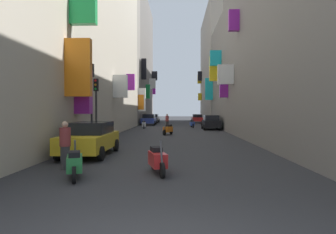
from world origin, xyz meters
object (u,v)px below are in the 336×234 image
at_px(scooter_orange, 168,129).
at_px(traffic_light_far_corner, 96,99).
at_px(parked_car_grey, 153,118).
at_px(parked_car_yellow, 90,138).
at_px(parked_car_black, 211,122).
at_px(parked_car_blue, 149,119).
at_px(scooter_green, 75,163).
at_px(scooter_red, 157,159).
at_px(pedestrian_crossing, 65,146).
at_px(scooter_blue, 192,124).
at_px(parked_car_red, 197,118).
at_px(traffic_light_near_corner, 91,91).
at_px(scooter_white, 144,124).
at_px(pedestrian_near_left, 167,121).

bearing_deg(scooter_orange, traffic_light_far_corner, -119.97).
distance_m(parked_car_grey, traffic_light_far_corner, 30.91).
relative_size(parked_car_yellow, parked_car_black, 1.04).
height_order(parked_car_grey, parked_car_blue, parked_car_blue).
distance_m(scooter_green, scooter_red, 2.60).
bearing_deg(parked_car_grey, pedestrian_crossing, -89.75).
distance_m(parked_car_yellow, parked_car_grey, 35.42).
bearing_deg(parked_car_yellow, traffic_light_far_corner, 101.97).
height_order(parked_car_blue, traffic_light_far_corner, traffic_light_far_corner).
distance_m(scooter_blue, scooter_red, 26.41).
distance_m(parked_car_red, parked_car_grey, 7.16).
bearing_deg(pedestrian_crossing, scooter_red, -8.91).
bearing_deg(scooter_red, traffic_light_near_corner, 120.09).
height_order(scooter_orange, scooter_white, same).
relative_size(scooter_orange, traffic_light_near_corner, 0.37).
bearing_deg(scooter_blue, parked_car_blue, 132.86).
xyz_separation_m(scooter_orange, pedestrian_crossing, (-3.05, -15.16, 0.38)).
xyz_separation_m(scooter_green, pedestrian_near_left, (1.82, 26.09, 0.35)).
relative_size(scooter_red, pedestrian_near_left, 1.13).
bearing_deg(traffic_light_far_corner, parked_car_grey, 88.30).
bearing_deg(parked_car_blue, parked_car_red, 45.34).
height_order(parked_car_red, scooter_white, parked_car_red).
height_order(pedestrian_near_left, traffic_light_far_corner, traffic_light_far_corner).
bearing_deg(parked_car_black, pedestrian_near_left, 153.86).
distance_m(parked_car_black, scooter_orange, 8.44).
distance_m(scooter_red, pedestrian_crossing, 3.32).
xyz_separation_m(parked_car_red, scooter_orange, (-3.92, -24.18, -0.29)).
xyz_separation_m(parked_car_grey, scooter_orange, (3.22, -23.65, -0.30)).
bearing_deg(pedestrian_near_left, scooter_blue, 19.86).
height_order(parked_car_yellow, pedestrian_near_left, pedestrian_near_left).
distance_m(parked_car_blue, traffic_light_far_corner, 24.16).
distance_m(scooter_white, pedestrian_near_left, 2.73).
bearing_deg(traffic_light_near_corner, scooter_white, 86.41).
bearing_deg(parked_car_black, parked_car_blue, 128.37).
bearing_deg(parked_car_black, scooter_green, -105.59).
relative_size(parked_car_black, scooter_red, 2.33).
distance_m(parked_car_black, scooter_red, 23.26).
distance_m(parked_car_grey, parked_car_black, 18.11).
bearing_deg(parked_car_yellow, scooter_white, 89.72).
height_order(parked_car_yellow, scooter_green, parked_car_yellow).
bearing_deg(scooter_orange, scooter_green, -97.75).
bearing_deg(traffic_light_near_corner, parked_car_blue, 88.06).
bearing_deg(scooter_orange, scooter_red, -89.24).
height_order(parked_car_black, traffic_light_far_corner, traffic_light_far_corner).
xyz_separation_m(parked_car_yellow, parked_car_grey, (-0.06, 35.42, -0.04)).
distance_m(parked_car_yellow, scooter_orange, 12.20).
xyz_separation_m(scooter_green, pedestrian_crossing, (-0.81, 1.36, 0.38)).
bearing_deg(pedestrian_crossing, scooter_blue, 77.82).
relative_size(scooter_green, traffic_light_far_corner, 0.44).
xyz_separation_m(scooter_white, traffic_light_near_corner, (-1.07, -17.09, 2.73)).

